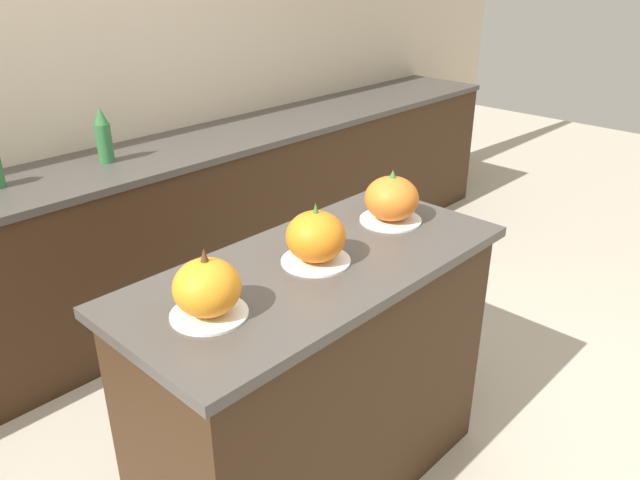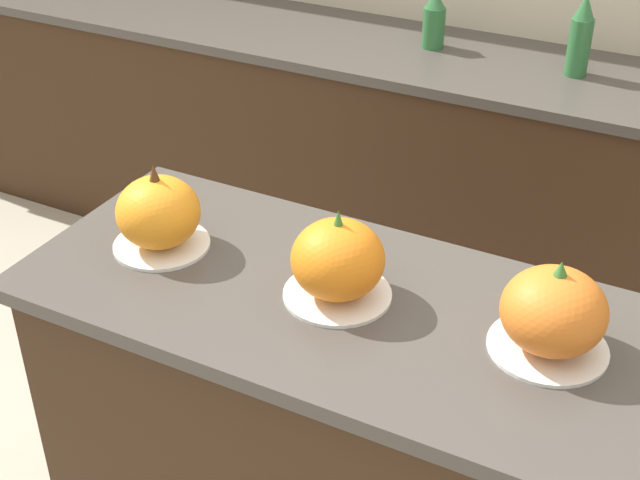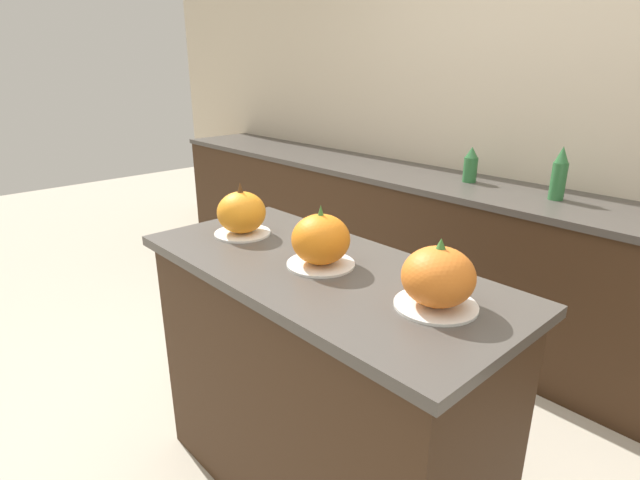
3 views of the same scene
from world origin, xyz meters
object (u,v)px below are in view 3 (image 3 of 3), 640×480
at_px(pumpkin_cake_left, 242,214).
at_px(bottle_tall, 559,174).
at_px(pumpkin_cake_right, 438,278).
at_px(pumpkin_cake_center, 320,240).
at_px(bottle_short, 471,165).

distance_m(pumpkin_cake_left, bottle_tall, 1.61).
distance_m(pumpkin_cake_right, bottle_tall, 1.51).
bearing_deg(pumpkin_cake_center, pumpkin_cake_left, -178.49).
distance_m(pumpkin_cake_right, bottle_short, 1.71).
bearing_deg(bottle_tall, pumpkin_cake_left, -109.60).
xyz_separation_m(pumpkin_cake_left, bottle_short, (0.03, 1.54, -0.02)).
xyz_separation_m(pumpkin_cake_left, bottle_tall, (0.54, 1.52, 0.01)).
bearing_deg(pumpkin_cake_right, bottle_short, 118.58).
height_order(pumpkin_cake_left, bottle_tall, bottle_tall).
height_order(pumpkin_cake_right, bottle_short, pumpkin_cake_right).
bearing_deg(pumpkin_cake_center, pumpkin_cake_right, 3.97).
height_order(pumpkin_cake_center, pumpkin_cake_right, pumpkin_cake_center).
height_order(pumpkin_cake_right, bottle_tall, bottle_tall).
height_order(bottle_tall, bottle_short, bottle_tall).
relative_size(pumpkin_cake_left, bottle_short, 1.06).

